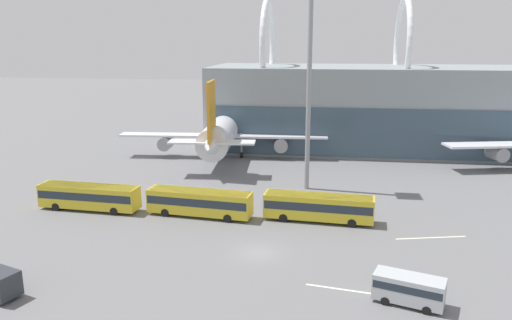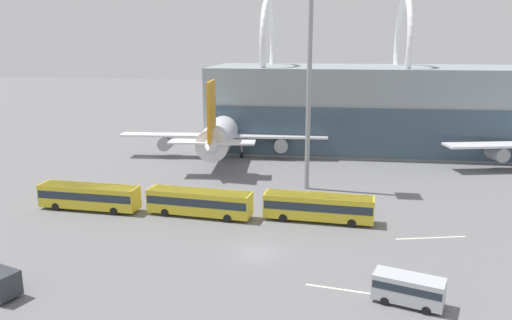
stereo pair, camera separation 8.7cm
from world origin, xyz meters
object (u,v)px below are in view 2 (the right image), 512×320
Objects in this scene: shuttle_bus_0 at (89,195)px; service_van_foreground at (408,288)px; airliner_at_gate_near at (224,130)px; shuttle_bus_2 at (318,206)px; floodlight_mast at (310,48)px; shuttle_bus_1 at (199,201)px.

shuttle_bus_0 reaches higher than service_van_foreground.
airliner_at_gate_near is 2.91× the size of shuttle_bus_0.
floodlight_mast reaches higher than shuttle_bus_2.
shuttle_bus_2 is 22.20m from floodlight_mast.
shuttle_bus_1 is 1.00× the size of shuttle_bus_2.
airliner_at_gate_near is at bearing 130.79° from floodlight_mast.
shuttle_bus_0 is 40.21m from service_van_foreground.
shuttle_bus_2 is (17.68, -31.38, -3.04)m from airliner_at_gate_near.
airliner_at_gate_near is 36.15m from shuttle_bus_2.
shuttle_bus_2 is 2.18× the size of service_van_foreground.
airliner_at_gate_near is 6.34× the size of service_van_foreground.
shuttle_bus_2 is at bearing -154.73° from airliner_at_gate_near.
airliner_at_gate_near reaches higher than service_van_foreground.
shuttle_bus_0 is at bearing 157.03° from airliner_at_gate_near.
shuttle_bus_2 reaches higher than service_van_foreground.
shuttle_bus_2 is (14.18, 0.26, 0.00)m from shuttle_bus_1.
shuttle_bus_1 is 28.07m from service_van_foreground.
service_van_foreground is 37.34m from floodlight_mast.
shuttle_bus_1 is 14.18m from shuttle_bus_2.
shuttle_bus_0 is 28.36m from shuttle_bus_2.
shuttle_bus_0 is at bearing -174.79° from shuttle_bus_1.
airliner_at_gate_near is 33.21m from shuttle_bus_0.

